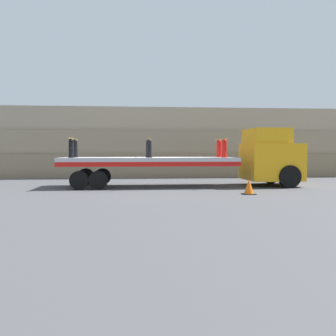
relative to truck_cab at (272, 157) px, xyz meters
name	(u,v)px	position (x,y,z in m)	size (l,w,h in m)	color
ground_plane	(149,187)	(-5.95, 0.00, -1.39)	(120.00, 120.00, 0.00)	#474749
rock_cliff	(144,143)	(-5.95, 7.15, 0.82)	(60.00, 3.30, 4.41)	#84755B
truck_cab	(272,157)	(0.00, 0.00, 0.00)	(2.45, 2.68, 2.73)	orange
flatbed_trailer	(139,163)	(-6.41, 0.00, -0.26)	(8.13, 2.58, 1.37)	#B2B2B7
fire_hydrant_black_near_0	(71,148)	(-9.42, -0.55, 0.40)	(0.29, 0.45, 0.86)	black
fire_hydrant_black_far_0	(75,148)	(-9.42, 0.55, 0.40)	(0.29, 0.45, 0.86)	black
fire_hydrant_black_near_1	(149,148)	(-5.95, -0.55, 0.40)	(0.29, 0.45, 0.86)	black
fire_hydrant_black_far_1	(148,149)	(-5.95, 0.55, 0.40)	(0.29, 0.45, 0.86)	black
fire_hydrant_red_near_2	(224,148)	(-2.49, -0.55, 0.40)	(0.29, 0.45, 0.86)	red
fire_hydrant_red_far_2	(219,149)	(-2.49, 0.55, 0.40)	(0.29, 0.45, 0.86)	red
cargo_strap_rear	(73,139)	(-9.42, 0.00, 0.85)	(0.05, 2.68, 0.01)	yellow
cargo_strap_middle	(149,139)	(-5.95, 0.00, 0.85)	(0.05, 2.68, 0.01)	yellow
cargo_strap_front	(222,139)	(-2.49, 0.00, 0.85)	(0.05, 2.68, 0.01)	yellow
traffic_cone	(249,187)	(-2.22, -3.48, -1.09)	(0.49, 0.49, 0.60)	black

